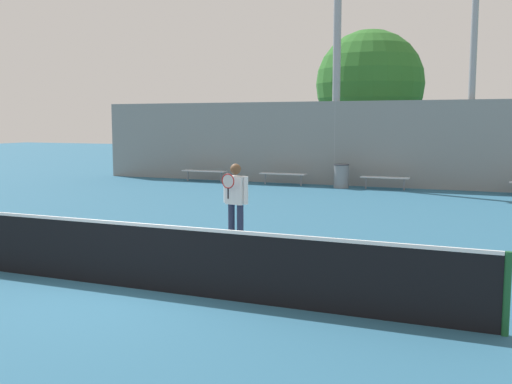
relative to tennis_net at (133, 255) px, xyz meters
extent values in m
plane|color=#285B7A|center=(0.00, 0.00, -0.53)|extent=(100.00, 100.00, 0.00)
cylinder|color=#195128|center=(5.40, 0.00, -0.01)|extent=(0.09, 0.09, 1.05)
cube|color=black|center=(0.00, 0.00, -0.03)|extent=(10.71, 0.03, 1.00)
cube|color=white|center=(0.00, 0.00, 0.49)|extent=(10.71, 0.04, 0.05)
cylinder|color=#282D47|center=(-0.03, 3.67, -0.10)|extent=(0.14, 0.14, 0.87)
cylinder|color=#282D47|center=(0.19, 3.63, -0.10)|extent=(0.14, 0.14, 0.87)
cube|color=white|center=(0.08, 3.65, 0.64)|extent=(0.43, 0.26, 0.60)
cylinder|color=white|center=(-0.17, 3.69, 0.65)|extent=(0.10, 0.10, 0.58)
cylinder|color=white|center=(0.33, 3.61, 0.65)|extent=(0.10, 0.10, 0.58)
sphere|color=brown|center=(0.08, 3.65, 1.08)|extent=(0.23, 0.23, 0.23)
cylinder|color=black|center=(0.04, 3.38, 0.60)|extent=(0.03, 0.03, 0.22)
torus|color=red|center=(0.04, 3.38, 0.85)|extent=(0.31, 0.08, 0.31)
cylinder|color=silver|center=(0.04, 3.38, 0.85)|extent=(0.26, 0.05, 0.27)
cube|color=silver|center=(1.01, 15.37, -0.08)|extent=(1.85, 0.40, 0.04)
cylinder|color=gray|center=(0.27, 15.37, -0.31)|extent=(0.06, 0.06, 0.44)
cylinder|color=gray|center=(1.75, 15.37, -0.31)|extent=(0.06, 0.06, 0.44)
cube|color=silver|center=(-6.84, 15.37, -0.08)|extent=(2.05, 0.40, 0.04)
cylinder|color=gray|center=(-7.65, 15.37, -0.31)|extent=(0.06, 0.06, 0.44)
cylinder|color=gray|center=(-6.02, 15.37, -0.31)|extent=(0.06, 0.06, 0.44)
cube|color=silver|center=(-3.18, 15.37, -0.08)|extent=(1.97, 0.40, 0.04)
cylinder|color=gray|center=(-3.97, 15.37, -0.31)|extent=(0.06, 0.06, 0.44)
cylinder|color=gray|center=(-2.39, 15.37, -0.31)|extent=(0.06, 0.06, 0.44)
cylinder|color=#939399|center=(3.98, 16.51, 4.58)|extent=(0.25, 0.25, 10.24)
cylinder|color=#939399|center=(-1.21, 16.24, 3.55)|extent=(0.32, 0.32, 8.17)
cylinder|color=gray|center=(-0.67, 15.22, -0.08)|extent=(0.59, 0.59, 0.90)
cylinder|color=#333338|center=(-0.67, 15.22, 0.39)|extent=(0.61, 0.61, 0.04)
cube|color=gray|center=(0.00, 16.11, 1.18)|extent=(24.30, 0.06, 3.42)
cylinder|color=brown|center=(-0.65, 20.04, 0.63)|extent=(0.35, 0.35, 2.33)
sphere|color=#2D6B28|center=(-0.65, 20.04, 3.77)|extent=(4.95, 4.95, 4.95)
camera|label=1|loc=(5.33, -7.71, 2.08)|focal=42.00mm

